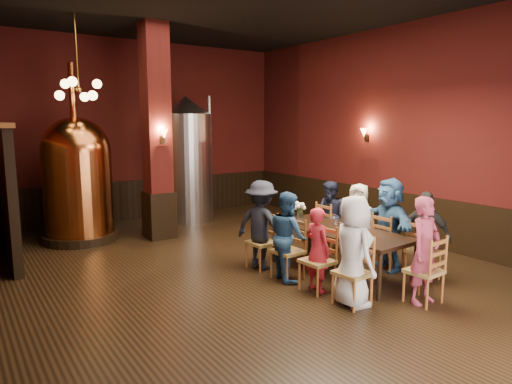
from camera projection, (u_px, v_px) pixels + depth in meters
room at (239, 137)px, 7.46m from camera, size 10.00×10.02×4.50m
wainscot_right at (394, 214)px, 9.92m from camera, size 0.08×9.90×1.00m
wainscot_back at (138, 199)px, 11.80m from camera, size 7.90×0.08×1.00m
column at (157, 133)px, 9.59m from camera, size 0.58×0.58×4.50m
partition at (3, 192)px, 8.48m from camera, size 0.22×3.50×2.40m
pendant_cluster at (79, 90)px, 8.72m from camera, size 0.90×0.90×1.70m
sconce_wall at (367, 135)px, 10.28m from camera, size 0.20×0.20×0.36m
sconce_column at (162, 136)px, 9.35m from camera, size 0.20×0.20×0.36m
dining_table at (340, 233)px, 7.48m from camera, size 1.16×2.46×0.75m
chair_0 at (352, 273)px, 6.22m from camera, size 0.49×0.49×0.92m
person_0 at (353, 251)px, 6.17m from camera, size 0.62×0.82×1.53m
chair_1 at (317, 261)px, 6.74m from camera, size 0.49×0.49×0.92m
person_1 at (318, 250)px, 6.72m from camera, size 0.31×0.47×1.27m
chair_2 at (288, 251)px, 7.26m from camera, size 0.49×0.49×0.92m
person_2 at (288, 236)px, 7.22m from camera, size 0.49×0.75×1.41m
chair_3 at (261, 242)px, 7.78m from camera, size 0.49×0.49×0.92m
person_3 at (261, 225)px, 7.73m from camera, size 0.90×1.12×1.52m
chair_4 at (423, 251)px, 7.25m from camera, size 0.49×0.49×0.92m
person_4 at (424, 236)px, 7.21m from camera, size 0.58×0.90×1.42m
chair_5 at (388, 242)px, 7.77m from camera, size 0.49×0.49×0.92m
person_5 at (389, 224)px, 7.72m from camera, size 0.83×1.53×1.57m
chair_6 at (357, 235)px, 8.29m from camera, size 0.49×0.49×0.92m
person_6 at (358, 222)px, 8.25m from camera, size 0.69×0.81×1.40m
chair_7 at (330, 228)px, 8.81m from camera, size 0.49×0.49×0.92m
person_7 at (331, 217)px, 8.77m from camera, size 0.37×0.69×1.37m
chair_8 at (424, 271)px, 6.30m from camera, size 0.49×0.49×0.92m
person_8 at (425, 250)px, 6.26m from camera, size 0.57×0.40×1.50m
copper_kettle at (78, 178)px, 9.49m from camera, size 1.69×1.69×3.66m
steel_vessel at (187, 159)px, 11.40m from camera, size 1.51×1.51×3.10m
rose_vase at (300, 209)px, 7.94m from camera, size 0.22×0.22×0.37m
wine_glass_0 at (313, 215)px, 8.16m from camera, size 0.07×0.07×0.17m
wine_glass_1 at (336, 226)px, 7.33m from camera, size 0.07×0.07×0.17m
wine_glass_2 at (341, 224)px, 7.46m from camera, size 0.07×0.07×0.17m
wine_glass_3 at (317, 223)px, 7.51m from camera, size 0.07×0.07×0.17m
wine_glass_4 at (318, 217)px, 8.01m from camera, size 0.07×0.07×0.17m
wine_glass_5 at (334, 219)px, 7.85m from camera, size 0.07×0.07×0.17m
wine_glass_6 at (350, 224)px, 7.48m from camera, size 0.07×0.07×0.17m
wine_glass_7 at (342, 225)px, 7.38m from camera, size 0.07×0.07×0.17m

